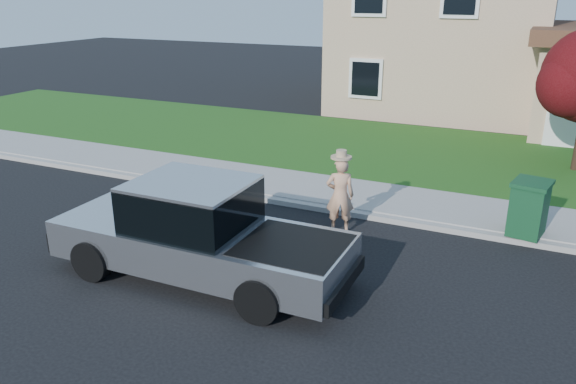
# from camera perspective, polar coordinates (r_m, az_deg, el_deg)

# --- Properties ---
(ground) EXTENTS (80.00, 80.00, 0.00)m
(ground) POSITION_cam_1_polar(r_m,az_deg,el_deg) (10.39, -1.49, -7.46)
(ground) COLOR black
(ground) RESTS_ON ground
(curb) EXTENTS (40.00, 0.20, 0.12)m
(curb) POSITION_cam_1_polar(r_m,az_deg,el_deg) (12.51, 8.53, -2.48)
(curb) COLOR gray
(curb) RESTS_ON ground
(sidewalk) EXTENTS (40.00, 2.00, 0.15)m
(sidewalk) POSITION_cam_1_polar(r_m,az_deg,el_deg) (13.50, 9.87, -0.80)
(sidewalk) COLOR gray
(sidewalk) RESTS_ON ground
(lawn) EXTENTS (40.00, 7.00, 0.10)m
(lawn) POSITION_cam_1_polar(r_m,az_deg,el_deg) (17.70, 13.75, 3.80)
(lawn) COLOR #174915
(lawn) RESTS_ON ground
(house) EXTENTS (14.00, 11.30, 6.85)m
(house) POSITION_cam_1_polar(r_m,az_deg,el_deg) (24.87, 18.92, 15.12)
(house) COLOR tan
(house) RESTS_ON ground
(pickup_truck) EXTENTS (5.37, 2.07, 1.76)m
(pickup_truck) POSITION_cam_1_polar(r_m,az_deg,el_deg) (9.77, -9.04, -4.25)
(pickup_truck) COLOR black
(pickup_truck) RESTS_ON ground
(woman) EXTENTS (0.68, 0.57, 1.76)m
(woman) POSITION_cam_1_polar(r_m,az_deg,el_deg) (11.52, 5.32, -0.19)
(woman) COLOR tan
(woman) RESTS_ON ground
(trash_bin) EXTENTS (0.81, 0.89, 1.11)m
(trash_bin) POSITION_cam_1_polar(r_m,az_deg,el_deg) (12.07, 23.27, -1.46)
(trash_bin) COLOR #103D20
(trash_bin) RESTS_ON sidewalk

